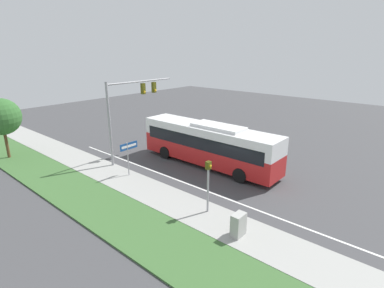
{
  "coord_description": "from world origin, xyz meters",
  "views": [
    {
      "loc": [
        -17.94,
        -10.5,
        9.09
      ],
      "look_at": [
        -0.67,
        4.36,
        1.8
      ],
      "focal_mm": 28.0,
      "sensor_mm": 36.0,
      "label": 1
    }
  ],
  "objects_px": {
    "bus": "(208,143)",
    "street_sign": "(129,152)",
    "signal_gantry": "(129,104)",
    "utility_cabinet": "(238,225)",
    "pedestrian_signal": "(208,179)"
  },
  "relations": [
    {
      "from": "street_sign",
      "to": "pedestrian_signal",
      "type": "bearing_deg",
      "value": -93.05
    },
    {
      "from": "bus",
      "to": "signal_gantry",
      "type": "xyz_separation_m",
      "value": [
        -3.23,
        5.67,
        2.93
      ]
    },
    {
      "from": "street_sign",
      "to": "utility_cabinet",
      "type": "bearing_deg",
      "value": -96.92
    },
    {
      "from": "bus",
      "to": "utility_cabinet",
      "type": "xyz_separation_m",
      "value": [
        -6.79,
        -7.15,
        -1.19
      ]
    },
    {
      "from": "signal_gantry",
      "to": "utility_cabinet",
      "type": "relative_size",
      "value": 5.65
    },
    {
      "from": "bus",
      "to": "street_sign",
      "type": "distance_m",
      "value": 6.34
    },
    {
      "from": "bus",
      "to": "pedestrian_signal",
      "type": "bearing_deg",
      "value": -142.47
    },
    {
      "from": "bus",
      "to": "utility_cabinet",
      "type": "height_order",
      "value": "bus"
    },
    {
      "from": "signal_gantry",
      "to": "pedestrian_signal",
      "type": "height_order",
      "value": "signal_gantry"
    },
    {
      "from": "signal_gantry",
      "to": "utility_cabinet",
      "type": "xyz_separation_m",
      "value": [
        -3.56,
        -12.82,
        -4.12
      ]
    },
    {
      "from": "utility_cabinet",
      "to": "signal_gantry",
      "type": "bearing_deg",
      "value": 74.47
    },
    {
      "from": "pedestrian_signal",
      "to": "street_sign",
      "type": "xyz_separation_m",
      "value": [
        0.41,
        7.64,
        -0.23
      ]
    },
    {
      "from": "street_sign",
      "to": "bus",
      "type": "bearing_deg",
      "value": -28.93
    },
    {
      "from": "street_sign",
      "to": "utility_cabinet",
      "type": "height_order",
      "value": "street_sign"
    },
    {
      "from": "utility_cabinet",
      "to": "pedestrian_signal",
      "type": "bearing_deg",
      "value": 72.06
    }
  ]
}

